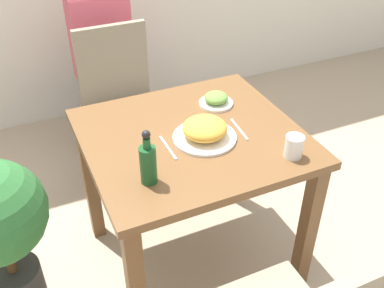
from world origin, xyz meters
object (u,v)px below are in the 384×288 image
(sauce_bottle, at_px, (148,163))
(chair_far, at_px, (121,99))
(food_plate, at_px, (205,130))
(side_plate, at_px, (216,100))
(drink_cup, at_px, (294,146))
(person_figure, at_px, (103,58))

(sauce_bottle, bearing_deg, chair_far, 79.77)
(food_plate, bearing_deg, chair_far, 97.19)
(chair_far, distance_m, food_plate, 0.90)
(side_plate, bearing_deg, chair_far, 113.26)
(chair_far, bearing_deg, side_plate, -66.74)
(chair_far, height_order, sauce_bottle, sauce_bottle)
(chair_far, xyz_separation_m, sauce_bottle, (-0.18, -1.00, 0.31))
(sauce_bottle, bearing_deg, food_plate, 28.53)
(side_plate, distance_m, drink_cup, 0.47)
(side_plate, xyz_separation_m, drink_cup, (0.09, -0.46, 0.02))
(chair_far, distance_m, side_plate, 0.73)
(sauce_bottle, bearing_deg, drink_cup, -8.65)
(sauce_bottle, xyz_separation_m, person_figure, (0.19, 1.40, -0.23))
(chair_far, height_order, food_plate, chair_far)
(side_plate, xyz_separation_m, person_figure, (-0.26, 1.02, -0.18))
(food_plate, relative_size, side_plate, 1.67)
(sauce_bottle, distance_m, person_figure, 1.43)
(side_plate, height_order, person_figure, person_figure)
(side_plate, bearing_deg, drink_cup, -79.03)
(food_plate, relative_size, drink_cup, 2.88)
(chair_far, height_order, side_plate, chair_far)
(person_figure, bearing_deg, sauce_bottle, -97.84)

